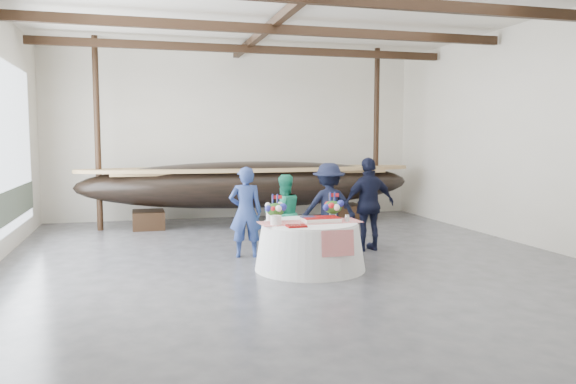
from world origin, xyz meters
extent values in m
cube|color=#3D3D42|center=(0.00, 0.00, 0.00)|extent=(10.00, 12.00, 0.01)
cube|color=silver|center=(0.00, 6.00, 2.25)|extent=(10.00, 0.02, 4.50)
cube|color=silver|center=(0.00, -6.00, 2.25)|extent=(10.00, 0.02, 4.50)
cube|color=silver|center=(5.00, 0.00, 2.25)|extent=(0.02, 12.00, 4.50)
cube|color=black|center=(0.00, 1.50, 4.25)|extent=(9.80, 0.12, 0.18)
cube|color=black|center=(0.00, 4.00, 4.25)|extent=(9.80, 0.12, 0.18)
cube|color=black|center=(0.00, 0.00, 4.38)|extent=(0.15, 11.76, 0.15)
cylinder|color=black|center=(-3.50, 4.55, 2.25)|extent=(0.14, 0.14, 4.50)
cylinder|color=black|center=(3.50, 4.55, 2.25)|extent=(0.14, 0.14, 4.50)
cube|color=black|center=(-2.40, 4.55, 0.21)|extent=(0.74, 0.95, 0.42)
cube|color=black|center=(2.68, 4.55, 0.21)|extent=(0.74, 0.95, 0.42)
ellipsoid|color=black|center=(0.14, 4.55, 1.00)|extent=(8.46, 1.69, 1.16)
cube|color=#9E7A4C|center=(0.14, 4.55, 1.32)|extent=(6.77, 1.11, 0.06)
cone|color=silver|center=(0.10, -0.50, 0.38)|extent=(1.83, 1.83, 0.75)
cylinder|color=silver|center=(0.10, -0.50, 0.76)|extent=(1.55, 1.55, 0.04)
cube|color=red|center=(0.10, -0.50, 0.79)|extent=(1.70, 0.58, 0.01)
cube|color=white|center=(0.28, -0.52, 0.82)|extent=(0.60, 0.40, 0.07)
cylinder|color=white|center=(-0.52, -0.65, 0.86)|extent=(0.18, 0.18, 0.15)
cylinder|color=white|center=(-0.48, -0.18, 0.88)|extent=(0.18, 0.18, 0.19)
cube|color=#680B09|center=(-0.25, -0.92, 0.80)|extent=(0.30, 0.24, 0.03)
cone|color=silver|center=(0.70, -0.62, 0.84)|extent=(0.09, 0.09, 0.12)
imported|color=navy|center=(-0.74, 0.73, 0.83)|extent=(0.65, 0.48, 1.65)
imported|color=#1C936E|center=(0.01, 0.87, 0.74)|extent=(0.81, 0.68, 1.49)
imported|color=black|center=(0.92, 0.93, 0.84)|extent=(1.16, 0.75, 1.69)
imported|color=black|center=(1.67, 0.72, 0.90)|extent=(1.09, 0.53, 1.80)
camera|label=1|loc=(-2.63, -9.22, 2.16)|focal=35.00mm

